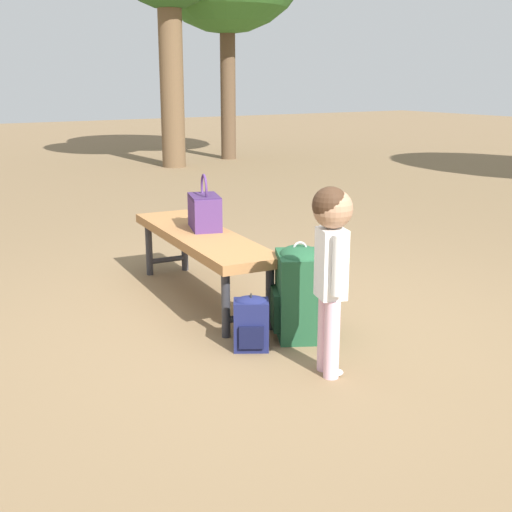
# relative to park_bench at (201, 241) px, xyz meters

# --- Properties ---
(ground_plane) EXTENTS (40.00, 40.00, 0.00)m
(ground_plane) POSITION_rel_park_bench_xyz_m (0.84, -0.01, -0.39)
(ground_plane) COLOR brown
(ground_plane) RESTS_ON ground
(park_bench) EXTENTS (1.63, 0.54, 0.45)m
(park_bench) POSITION_rel_park_bench_xyz_m (0.00, 0.00, 0.00)
(park_bench) COLOR #9E6B3D
(park_bench) RESTS_ON ground
(handbag) EXTENTS (0.36, 0.27, 0.37)m
(handbag) POSITION_rel_park_bench_xyz_m (-0.10, 0.08, 0.18)
(handbag) COLOR #4C2D66
(handbag) RESTS_ON park_bench
(child_standing) EXTENTS (0.25, 0.19, 0.94)m
(child_standing) POSITION_rel_park_bench_xyz_m (1.38, -0.01, 0.23)
(child_standing) COLOR #E5B2C6
(child_standing) RESTS_ON ground
(backpack_large) EXTENTS (0.40, 0.37, 0.56)m
(backpack_large) POSITION_rel_park_bench_xyz_m (0.89, 0.16, -0.12)
(backpack_large) COLOR #1E4C2D
(backpack_large) RESTS_ON ground
(backpack_small) EXTENTS (0.22, 0.23, 0.32)m
(backpack_small) POSITION_rel_park_bench_xyz_m (0.91, -0.17, -0.24)
(backpack_small) COLOR #191E4C
(backpack_small) RESTS_ON ground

